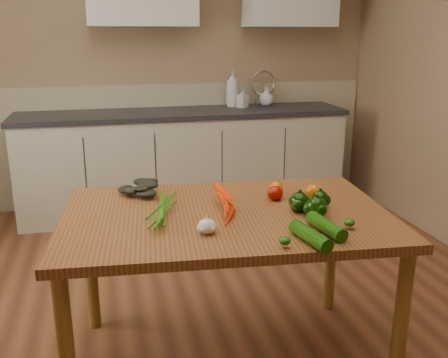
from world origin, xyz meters
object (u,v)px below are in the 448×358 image
at_px(pepper_b, 320,199).
at_px(zucchini_a, 326,226).
at_px(soap_bottle_b, 243,98).
at_px(soap_bottle_c, 266,96).
at_px(pepper_a, 299,202).
at_px(pepper_c, 316,207).
at_px(table, 226,230).
at_px(leafy_greens, 136,185).
at_px(garlic_bulb, 207,226).
at_px(carrot_bunch, 205,205).
at_px(tomato_b, 276,188).
at_px(zucchini_b, 310,236).
at_px(soap_bottle_a, 233,88).
at_px(tomato_a, 275,193).
at_px(tomato_c, 313,191).

bearing_deg(pepper_b, zucchini_a, -109.40).
distance_m(soap_bottle_b, pepper_b, 2.37).
relative_size(soap_bottle_c, pepper_b, 2.04).
relative_size(pepper_a, pepper_c, 0.96).
relative_size(table, leafy_greens, 7.38).
distance_m(pepper_a, zucchini_a, 0.26).
height_order(soap_bottle_c, garlic_bulb, soap_bottle_c).
distance_m(soap_bottle_c, carrot_bunch, 2.60).
xyz_separation_m(tomato_b, zucchini_b, (-0.07, -0.60, -0.00)).
distance_m(table, tomato_b, 0.38).
height_order(soap_bottle_c, leafy_greens, soap_bottle_c).
xyz_separation_m(pepper_a, zucchini_b, (-0.09, -0.34, -0.02)).
height_order(soap_bottle_a, pepper_c, soap_bottle_a).
bearing_deg(soap_bottle_b, carrot_bunch, 124.89).
height_order(tomato_a, zucchini_a, tomato_a).
bearing_deg(table, soap_bottle_c, 73.09).
height_order(soap_bottle_c, tomato_a, soap_bottle_c).
relative_size(soap_bottle_a, garlic_bulb, 4.52).
bearing_deg(garlic_bulb, pepper_b, 17.40).
xyz_separation_m(table, garlic_bulb, (-0.13, -0.22, 0.12)).
relative_size(soap_bottle_a, zucchini_a, 1.46).
xyz_separation_m(pepper_c, tomato_a, (-0.10, 0.26, -0.01)).
height_order(soap_bottle_b, leafy_greens, soap_bottle_b).
distance_m(soap_bottle_a, tomato_a, 2.33).
bearing_deg(pepper_a, soap_bottle_a, 82.45).
distance_m(soap_bottle_a, pepper_b, 2.46).
xyz_separation_m(pepper_b, tomato_c, (0.03, 0.15, -0.01)).
bearing_deg(pepper_b, soap_bottle_b, 83.03).
height_order(soap_bottle_c, pepper_a, soap_bottle_c).
bearing_deg(tomato_c, zucchini_b, -114.35).
distance_m(soap_bottle_a, pepper_a, 2.49).
height_order(table, garlic_bulb, garlic_bulb).
distance_m(table, tomato_a, 0.31).
xyz_separation_m(carrot_bunch, garlic_bulb, (-0.04, -0.23, -0.01)).
distance_m(table, leafy_greens, 0.52).
bearing_deg(soap_bottle_c, zucchini_a, 115.59).
xyz_separation_m(pepper_a, tomato_c, (0.14, 0.17, -0.01)).
distance_m(tomato_a, tomato_c, 0.20).
bearing_deg(carrot_bunch, zucchini_a, -33.44).
height_order(leafy_greens, garlic_bulb, leafy_greens).
bearing_deg(leafy_greens, zucchini_a, -43.43).
distance_m(leafy_greens, tomato_a, 0.68).
xyz_separation_m(soap_bottle_c, tomato_b, (-0.67, -2.18, -0.17)).
xyz_separation_m(soap_bottle_b, tomato_a, (-0.45, -2.19, -0.17)).
distance_m(soap_bottle_a, zucchini_b, 2.84).
bearing_deg(garlic_bulb, pepper_c, 7.84).
xyz_separation_m(carrot_bunch, pepper_c, (0.46, -0.17, 0.01)).
bearing_deg(tomato_a, soap_bottle_a, 80.55).
bearing_deg(soap_bottle_a, tomato_b, 95.39).
relative_size(pepper_c, zucchini_a, 0.41).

